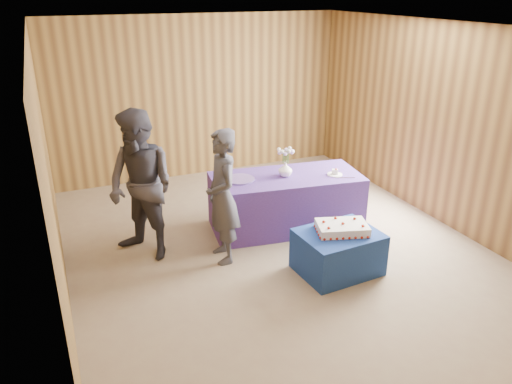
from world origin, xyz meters
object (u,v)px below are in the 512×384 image
guest_right (141,186)px  serving_table (286,201)px  cake_table (338,252)px  vase (285,169)px  guest_left (222,197)px  sheet_cake (342,228)px

guest_right → serving_table: bearing=56.7°
cake_table → vase: vase is taller
cake_table → guest_right: 2.43m
vase → guest_left: size_ratio=0.12×
serving_table → guest_right: bearing=-171.2°
vase → cake_table: bearing=-87.5°
sheet_cake → vase: 1.32m
guest_right → sheet_cake: bearing=23.9°
cake_table → sheet_cake: (0.04, 0.01, 0.30)m
cake_table → guest_left: guest_left is taller
vase → guest_right: (-1.91, -0.04, 0.07)m
cake_table → guest_right: size_ratio=0.49×
sheet_cake → guest_left: size_ratio=0.42×
cake_table → guest_left: bearing=140.4°
sheet_cake → vase: bearing=111.4°
serving_table → guest_left: 1.27m
cake_table → serving_table: (-0.04, 1.29, 0.12)m
serving_table → vase: bearing=179.4°
sheet_cake → guest_left: guest_left is taller
serving_table → sheet_cake: serving_table is taller
guest_left → cake_table: bearing=57.1°
sheet_cake → guest_right: size_ratio=0.37×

